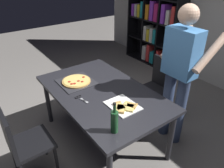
# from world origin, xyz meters

# --- Properties ---
(ground_plane) EXTENTS (12.00, 12.00, 0.00)m
(ground_plane) POSITION_xyz_m (0.00, 0.00, 0.00)
(ground_plane) COLOR gray
(dining_table) EXTENTS (1.69, 1.03, 0.75)m
(dining_table) POSITION_xyz_m (0.00, 0.00, 0.68)
(dining_table) COLOR #232328
(dining_table) RESTS_ON ground_plane
(chair_near_camera) EXTENTS (0.42, 0.42, 0.90)m
(chair_near_camera) POSITION_xyz_m (-0.00, -1.00, 0.51)
(chair_near_camera) COLOR black
(chair_near_camera) RESTS_ON ground_plane
(chair_far_side) EXTENTS (0.42, 0.42, 0.90)m
(chair_far_side) POSITION_xyz_m (0.00, 1.00, 0.51)
(chair_far_side) COLOR black
(chair_far_side) RESTS_ON ground_plane
(bookshelf) EXTENTS (1.40, 0.35, 1.95)m
(bookshelf) POSITION_xyz_m (-1.46, 2.38, 0.97)
(bookshelf) COLOR black
(bookshelf) RESTS_ON ground_plane
(person_serving_pizza) EXTENTS (0.55, 0.54, 1.75)m
(person_serving_pizza) POSITION_xyz_m (0.49, 0.78, 1.00)
(person_serving_pizza) COLOR #38476B
(person_serving_pizza) RESTS_ON ground_plane
(pepperoni_pizza_on_tray) EXTENTS (0.42, 0.42, 0.04)m
(pepperoni_pizza_on_tray) POSITION_xyz_m (-0.37, -0.15, 0.77)
(pepperoni_pizza_on_tray) COLOR #2D2D33
(pepperoni_pizza_on_tray) RESTS_ON dining_table
(pizza_slices_on_towel) EXTENTS (0.36, 0.29, 0.03)m
(pizza_slices_on_towel) POSITION_xyz_m (0.41, 0.01, 0.76)
(pizza_slices_on_towel) COLOR white
(pizza_slices_on_towel) RESTS_ON dining_table
(wine_bottle) EXTENTS (0.07, 0.07, 0.32)m
(wine_bottle) POSITION_xyz_m (0.66, -0.30, 0.87)
(wine_bottle) COLOR #194723
(wine_bottle) RESTS_ON dining_table
(kitchen_scissors) EXTENTS (0.20, 0.09, 0.01)m
(kitchen_scissors) POSITION_xyz_m (-0.01, -0.29, 0.76)
(kitchen_scissors) COLOR silver
(kitchen_scissors) RESTS_ON dining_table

